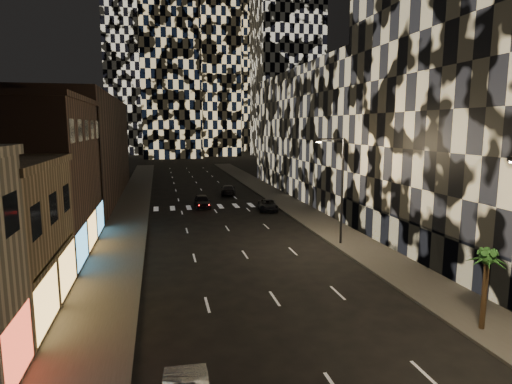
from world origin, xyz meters
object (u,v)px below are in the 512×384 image
car_dark_oncoming (228,190)px  car_dark_rightlane (268,205)px  car_dark_midlane (202,201)px  palm_tree (487,263)px  streetlight_far (340,183)px

car_dark_oncoming → car_dark_rightlane: bearing=110.0°
car_dark_midlane → car_dark_oncoming: (4.77, 9.32, -0.07)m
car_dark_oncoming → car_dark_rightlane: 13.31m
car_dark_rightlane → palm_tree: palm_tree is taller
streetlight_far → car_dark_midlane: streetlight_far is taller
car_dark_rightlane → palm_tree: 32.48m
car_dark_midlane → car_dark_rightlane: (7.59, -3.69, -0.14)m
streetlight_far → car_dark_oncoming: bearing=99.6°
car_dark_midlane → palm_tree: size_ratio=1.13×
streetlight_far → car_dark_rightlane: bearing=97.4°
streetlight_far → palm_tree: size_ratio=2.20×
streetlight_far → car_dark_midlane: 22.45m
car_dark_midlane → palm_tree: palm_tree is taller
car_dark_oncoming → palm_tree: (5.56, -45.25, 2.80)m
car_dark_oncoming → palm_tree: palm_tree is taller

